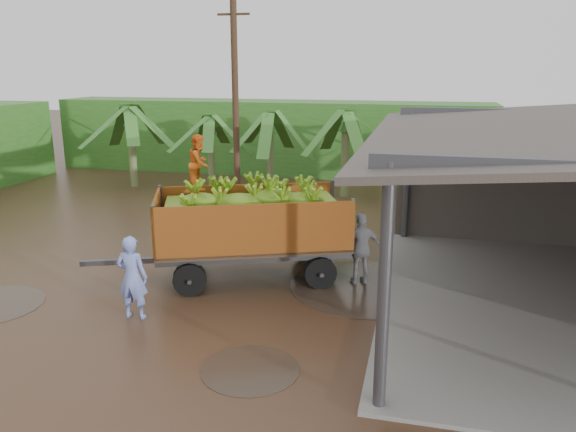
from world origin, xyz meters
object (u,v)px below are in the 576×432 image
object	(u,v)px
man_blue	(132,277)
utility_pole	(236,106)
banana_trailer	(251,223)
man_grey	(361,249)

from	to	relation	value
man_blue	utility_pole	bearing A→B (deg)	-87.06
banana_trailer	man_blue	size ratio (longest dim) A/B	3.57
man_blue	man_grey	bearing A→B (deg)	-147.87
man_blue	utility_pole	world-z (taller)	utility_pole
banana_trailer	utility_pole	distance (m)	7.87
banana_trailer	man_grey	size ratio (longest dim) A/B	3.64
man_grey	utility_pole	world-z (taller)	utility_pole
man_grey	man_blue	bearing A→B (deg)	10.71
man_blue	banana_trailer	bearing A→B (deg)	-123.56
man_grey	banana_trailer	bearing A→B (deg)	-19.51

